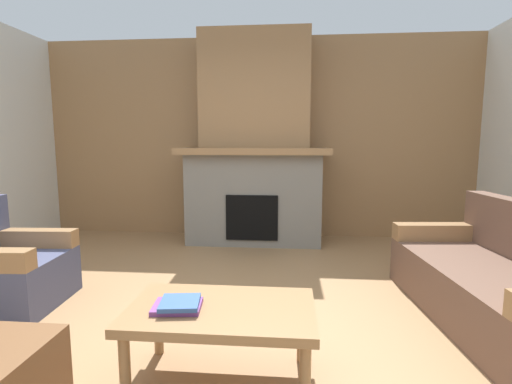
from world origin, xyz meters
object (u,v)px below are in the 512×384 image
at_px(coffee_table, 221,316).
at_px(armchair, 4,270).
at_px(fireplace, 255,153).
at_px(couch, 501,284).

bearing_deg(coffee_table, armchair, 156.91).
xyz_separation_m(armchair, coffee_table, (1.90, -0.81, 0.08)).
xyz_separation_m(fireplace, armchair, (-1.80, -2.22, -0.87)).
xyz_separation_m(couch, armchair, (-3.79, -0.06, 0.01)).
distance_m(couch, armchair, 3.79).
relative_size(fireplace, armchair, 3.18).
bearing_deg(couch, armchair, -179.13).
bearing_deg(fireplace, armchair, -129.02).
relative_size(armchair, coffee_table, 0.85).
relative_size(couch, armchair, 2.20).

